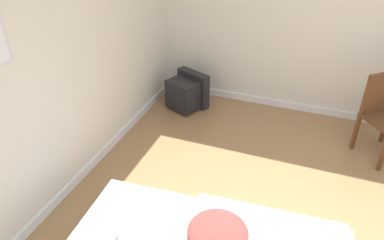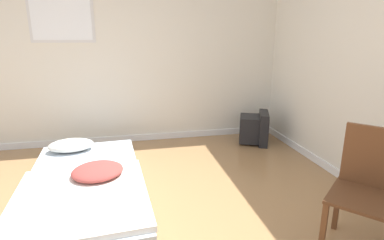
# 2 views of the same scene
# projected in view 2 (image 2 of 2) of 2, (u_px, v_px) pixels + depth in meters

# --- Properties ---
(wall_back) EXTENTS (7.32, 0.08, 2.60)m
(wall_back) POSITION_uv_depth(u_px,v_px,m) (105.00, 51.00, 4.04)
(wall_back) COLOR silver
(wall_back) RESTS_ON ground_plane
(mattress_bed) EXTENTS (1.21, 2.16, 0.30)m
(mattress_bed) POSITION_uv_depth(u_px,v_px,m) (84.00, 184.00, 2.89)
(mattress_bed) COLOR silver
(mattress_bed) RESTS_ON ground_plane
(crt_tv) EXTENTS (0.52, 0.54, 0.46)m
(crt_tv) POSITION_uv_depth(u_px,v_px,m) (255.00, 128.00, 4.29)
(crt_tv) COLOR black
(crt_tv) RESTS_ON ground_plane
(wooden_chair) EXTENTS (0.63, 0.63, 0.88)m
(wooden_chair) POSITION_uv_depth(u_px,v_px,m) (371.00, 182.00, 2.07)
(wooden_chair) COLOR brown
(wooden_chair) RESTS_ON ground_plane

